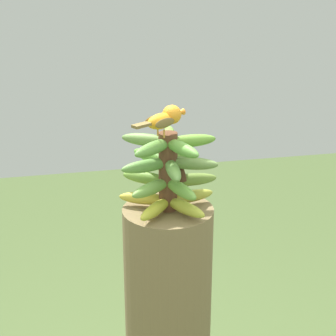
% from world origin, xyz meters
% --- Properties ---
extents(banana_bunch, '(0.30, 0.30, 0.24)m').
position_xyz_m(banana_bunch, '(-0.00, 0.00, 1.49)').
color(banana_bunch, brown).
rests_on(banana_bunch, banana_tree).
extents(perched_bird, '(0.17, 0.11, 0.08)m').
position_xyz_m(perched_bird, '(0.01, 0.02, 1.66)').
color(perched_bird, '#C68933').
rests_on(perched_bird, banana_bunch).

